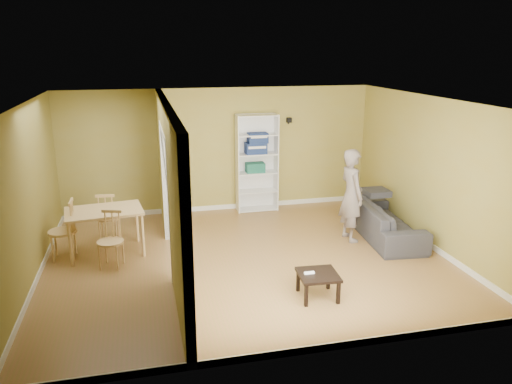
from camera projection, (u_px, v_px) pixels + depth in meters
room_shell at (247, 184)px, 7.91m from camera, size 6.50×6.50×6.50m
partition at (170, 189)px, 7.65m from camera, size 0.22×5.50×2.60m
wall_speaker at (289, 120)px, 10.58m from camera, size 0.10×0.10×0.10m
sofa at (385, 216)px, 9.17m from camera, size 2.21×1.11×0.82m
person at (352, 187)px, 8.88m from camera, size 0.76×0.62×1.98m
bookshelf at (256, 163)px, 10.59m from camera, size 0.87×0.38×2.06m
paper_box_teal at (255, 168)px, 10.56m from camera, size 0.39×0.25×0.20m
paper_box_navy_b at (256, 148)px, 10.44m from camera, size 0.44×0.29×0.22m
paper_box_navy_c at (258, 139)px, 10.40m from camera, size 0.41×0.27×0.21m
coffee_table at (318, 277)px, 6.95m from camera, size 0.54×0.54×0.36m
game_controller at (309, 273)px, 6.92m from camera, size 0.15×0.04×0.03m
dining_table at (104, 214)px, 8.35m from camera, size 1.24×0.83×0.78m
chair_left at (62, 230)px, 8.19m from camera, size 0.46×0.46×1.00m
chair_near at (110, 240)px, 7.87m from camera, size 0.52×0.52×0.92m
chair_far at (108, 216)px, 8.98m from camera, size 0.46×0.46×0.92m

